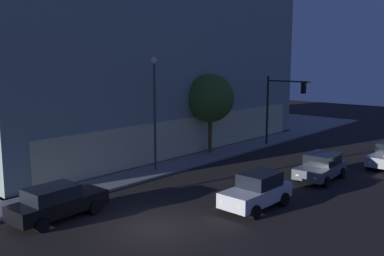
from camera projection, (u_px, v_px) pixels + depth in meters
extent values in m
plane|color=black|center=(155.00, 228.00, 18.96)|extent=(120.00, 120.00, 0.00)
cube|color=#4C4C51|center=(114.00, 138.00, 40.43)|extent=(30.80, 20.89, 0.15)
cube|color=#F2EAB0|center=(192.00, 135.00, 33.60)|extent=(27.36, 0.60, 2.89)
cube|color=#93A49D|center=(111.00, 58.00, 39.24)|extent=(30.40, 20.49, 14.94)
cylinder|color=black|center=(267.00, 110.00, 37.10)|extent=(0.18, 0.18, 5.97)
cylinder|color=black|center=(289.00, 81.00, 35.30)|extent=(0.30, 4.06, 0.12)
cube|color=black|center=(304.00, 88.00, 34.40)|extent=(0.33, 0.33, 0.90)
sphere|color=green|center=(306.00, 85.00, 34.23)|extent=(0.18, 0.18, 0.18)
cylinder|color=#434343|center=(155.00, 117.00, 28.03)|extent=(0.16, 0.16, 7.13)
sphere|color=#F9EFC6|center=(154.00, 60.00, 27.44)|extent=(0.44, 0.44, 0.44)
cylinder|color=brown|center=(210.00, 135.00, 33.83)|extent=(0.30, 0.30, 2.84)
sphere|color=#3C6021|center=(210.00, 98.00, 33.37)|extent=(3.79, 3.79, 3.79)
cube|color=black|center=(59.00, 205.00, 20.02)|extent=(4.68, 1.93, 0.70)
cube|color=black|center=(52.00, 193.00, 19.65)|extent=(2.40, 1.66, 0.62)
cube|color=#F9F4CC|center=(91.00, 191.00, 22.07)|extent=(0.13, 0.21, 0.12)
cube|color=#F9F4CC|center=(104.00, 195.00, 21.42)|extent=(0.13, 0.21, 0.12)
cylinder|color=black|center=(74.00, 200.00, 21.71)|extent=(0.66, 0.27, 0.65)
cylinder|color=black|center=(95.00, 208.00, 20.63)|extent=(0.66, 0.27, 0.65)
cylinder|color=black|center=(21.00, 216.00, 19.52)|extent=(0.66, 0.27, 0.65)
cylinder|color=black|center=(42.00, 225.00, 18.44)|extent=(0.66, 0.27, 0.65)
cube|color=silver|center=(256.00, 194.00, 21.41)|extent=(4.24, 1.83, 0.75)
cube|color=black|center=(260.00, 179.00, 21.52)|extent=(2.10, 1.61, 0.69)
cube|color=#F9F4CC|center=(240.00, 207.00, 19.58)|extent=(0.12, 0.20, 0.12)
cube|color=#F9F4CC|center=(222.00, 202.00, 20.28)|extent=(0.12, 0.20, 0.12)
cylinder|color=black|center=(255.00, 212.00, 19.94)|extent=(0.71, 0.26, 0.70)
cylinder|color=black|center=(226.00, 204.00, 21.11)|extent=(0.71, 0.26, 0.70)
cylinder|color=black|center=(284.00, 199.00, 21.82)|extent=(0.71, 0.26, 0.70)
cylinder|color=black|center=(256.00, 192.00, 22.99)|extent=(0.71, 0.26, 0.70)
cube|color=slate|center=(320.00, 170.00, 26.57)|extent=(4.28, 2.05, 0.64)
cube|color=black|center=(323.00, 159.00, 26.71)|extent=(2.30, 1.78, 0.67)
cube|color=#F9F4CC|center=(315.00, 178.00, 24.65)|extent=(0.13, 0.21, 0.12)
cube|color=#F9F4CC|center=(298.00, 175.00, 25.35)|extent=(0.13, 0.21, 0.12)
cylinder|color=black|center=(326.00, 182.00, 25.04)|extent=(0.66, 0.27, 0.65)
cylinder|color=black|center=(297.00, 176.00, 26.21)|extent=(0.66, 0.27, 0.65)
cylinder|color=black|center=(342.00, 173.00, 27.04)|extent=(0.66, 0.27, 0.65)
cylinder|color=black|center=(314.00, 168.00, 28.20)|extent=(0.66, 0.27, 0.65)
cube|color=#F9F4CC|center=(370.00, 162.00, 28.49)|extent=(0.12, 0.20, 0.12)
cylinder|color=black|center=(369.00, 164.00, 29.41)|extent=(0.64, 0.26, 0.64)
cylinder|color=black|center=(384.00, 157.00, 31.56)|extent=(0.64, 0.26, 0.64)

